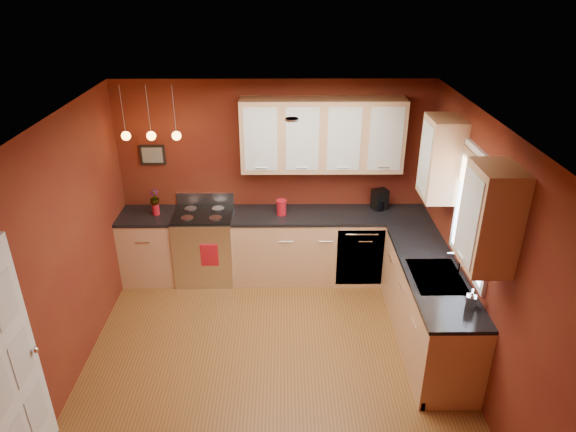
{
  "coord_description": "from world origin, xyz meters",
  "views": [
    {
      "loc": [
        0.12,
        -4.17,
        3.81
      ],
      "look_at": [
        0.17,
        1.0,
        1.3
      ],
      "focal_mm": 32.0,
      "sensor_mm": 36.0,
      "label": 1
    }
  ],
  "objects_px": {
    "coffee_maker": "(380,200)",
    "sink": "(437,278)",
    "gas_range": "(205,245)",
    "soap_pump": "(471,299)",
    "red_canister": "(281,207)"
  },
  "relations": [
    {
      "from": "gas_range",
      "to": "soap_pump",
      "type": "height_order",
      "value": "soap_pump"
    },
    {
      "from": "gas_range",
      "to": "coffee_maker",
      "type": "xyz_separation_m",
      "value": [
        2.3,
        0.14,
        0.58
      ]
    },
    {
      "from": "sink",
      "to": "gas_range",
      "type": "bearing_deg",
      "value": 150.22
    },
    {
      "from": "gas_range",
      "to": "red_canister",
      "type": "distance_m",
      "value": 1.16
    },
    {
      "from": "soap_pump",
      "to": "coffee_maker",
      "type": "bearing_deg",
      "value": 102.24
    },
    {
      "from": "coffee_maker",
      "to": "sink",
      "type": "bearing_deg",
      "value": -100.13
    },
    {
      "from": "gas_range",
      "to": "sink",
      "type": "height_order",
      "value": "sink"
    },
    {
      "from": "soap_pump",
      "to": "red_canister",
      "type": "bearing_deg",
      "value": 130.94
    },
    {
      "from": "gas_range",
      "to": "sink",
      "type": "xyz_separation_m",
      "value": [
        2.62,
        -1.5,
        0.43
      ]
    },
    {
      "from": "red_canister",
      "to": "soap_pump",
      "type": "distance_m",
      "value": 2.69
    },
    {
      "from": "gas_range",
      "to": "coffee_maker",
      "type": "height_order",
      "value": "coffee_maker"
    },
    {
      "from": "gas_range",
      "to": "red_canister",
      "type": "relative_size",
      "value": 5.58
    },
    {
      "from": "red_canister",
      "to": "gas_range",
      "type": "bearing_deg",
      "value": 179.01
    },
    {
      "from": "gas_range",
      "to": "sink",
      "type": "relative_size",
      "value": 1.59
    },
    {
      "from": "red_canister",
      "to": "coffee_maker",
      "type": "height_order",
      "value": "coffee_maker"
    }
  ]
}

